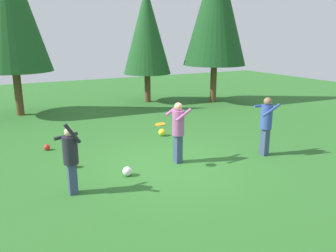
% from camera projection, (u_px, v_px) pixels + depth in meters
% --- Properties ---
extents(ground_plane, '(40.00, 40.00, 0.00)m').
position_uv_depth(ground_plane, '(170.00, 163.00, 9.78)').
color(ground_plane, '#2D6B28').
extents(person_thrower, '(0.56, 0.55, 1.75)m').
position_uv_depth(person_thrower, '(71.00, 155.00, 7.68)').
color(person_thrower, '#38476B').
rests_on(person_thrower, ground_plane).
extents(person_catcher, '(0.70, 0.62, 1.76)m').
position_uv_depth(person_catcher, '(178.00, 127.00, 9.59)').
color(person_catcher, '#38476B').
rests_on(person_catcher, ground_plane).
extents(person_bystander, '(0.66, 0.56, 1.79)m').
position_uv_depth(person_bystander, '(266.00, 121.00, 10.19)').
color(person_bystander, '#38476B').
rests_on(person_bystander, ground_plane).
extents(frisbee, '(0.35, 0.35, 0.05)m').
position_uv_depth(frisbee, '(160.00, 124.00, 9.07)').
color(frisbee, orange).
extents(ball_red, '(0.19, 0.19, 0.19)m').
position_uv_depth(ball_red, '(47.00, 147.00, 10.87)').
color(ball_red, red).
rests_on(ball_red, ground_plane).
extents(ball_orange, '(0.19, 0.19, 0.19)m').
position_uv_depth(ball_orange, '(75.00, 164.00, 9.45)').
color(ball_orange, orange).
rests_on(ball_orange, ground_plane).
extents(ball_yellow, '(0.27, 0.27, 0.27)m').
position_uv_depth(ball_yellow, '(162.00, 132.00, 12.42)').
color(ball_yellow, yellow).
rests_on(ball_yellow, ground_plane).
extents(ball_white, '(0.25, 0.25, 0.25)m').
position_uv_depth(ball_white, '(127.00, 171.00, 8.88)').
color(ball_white, white).
rests_on(ball_white, ground_plane).
extents(tree_far_right, '(3.30, 3.30, 7.89)m').
position_uv_depth(tree_far_right, '(216.00, 8.00, 17.55)').
color(tree_far_right, brown).
rests_on(tree_far_right, ground_plane).
extents(tree_right, '(2.53, 2.53, 6.05)m').
position_uv_depth(tree_right, '(147.00, 31.00, 17.91)').
color(tree_right, brown).
rests_on(tree_right, ground_plane).
extents(tree_left, '(3.26, 3.26, 7.80)m').
position_uv_depth(tree_left, '(8.00, 3.00, 14.48)').
color(tree_left, brown).
rests_on(tree_left, ground_plane).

